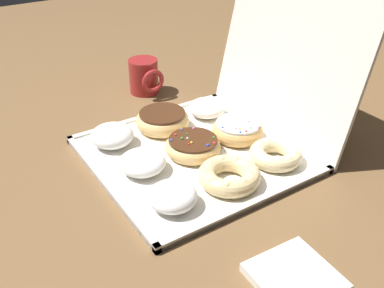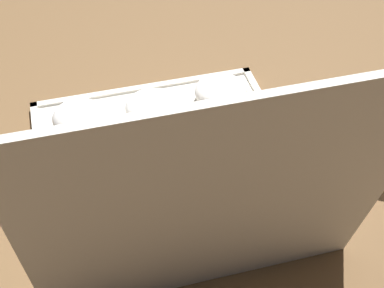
% 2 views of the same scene
% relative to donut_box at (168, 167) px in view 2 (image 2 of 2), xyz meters
% --- Properties ---
extents(ground_plane, '(3.00, 3.00, 0.00)m').
position_rel_donut_box_xyz_m(ground_plane, '(0.00, 0.00, -0.01)').
color(ground_plane, brown).
extents(donut_box, '(0.40, 0.40, 0.01)m').
position_rel_donut_box_xyz_m(donut_box, '(0.00, 0.00, 0.00)').
color(donut_box, silver).
rests_on(donut_box, ground).
extents(box_lid_open, '(0.40, 0.09, 0.38)m').
position_rel_donut_box_xyz_m(box_lid_open, '(0.00, 0.25, 0.18)').
color(box_lid_open, silver).
rests_on(box_lid_open, ground).
extents(powdered_filled_donut_0, '(0.09, 0.09, 0.05)m').
position_rel_donut_box_xyz_m(powdered_filled_donut_0, '(-0.12, -0.13, 0.03)').
color(powdered_filled_donut_0, white).
rests_on(powdered_filled_donut_0, donut_box).
extents(powdered_filled_donut_1, '(0.09, 0.09, 0.04)m').
position_rel_donut_box_xyz_m(powdered_filled_donut_1, '(0.00, -0.12, 0.03)').
color(powdered_filled_donut_1, white).
rests_on(powdered_filled_donut_1, donut_box).
extents(powdered_filled_donut_2, '(0.09, 0.09, 0.04)m').
position_rel_donut_box_xyz_m(powdered_filled_donut_2, '(0.12, -0.12, 0.03)').
color(powdered_filled_donut_2, white).
rests_on(powdered_filled_donut_2, donut_box).
extents(chocolate_frosted_donut_3, '(0.12, 0.12, 0.04)m').
position_rel_donut_box_xyz_m(chocolate_frosted_donut_3, '(-0.13, 0.00, 0.03)').
color(chocolate_frosted_donut_3, '#E5B770').
rests_on(chocolate_frosted_donut_3, donut_box).
extents(sprinkle_donut_4, '(0.12, 0.12, 0.04)m').
position_rel_donut_box_xyz_m(sprinkle_donut_4, '(0.00, -0.00, 0.02)').
color(sprinkle_donut_4, '#E5B770').
rests_on(sprinkle_donut_4, donut_box).
extents(cruller_donut_5, '(0.12, 0.12, 0.04)m').
position_rel_donut_box_xyz_m(cruller_donut_5, '(0.12, -0.00, 0.02)').
color(cruller_donut_5, '#EACC8C').
rests_on(cruller_donut_5, donut_box).
extents(powdered_filled_donut_6, '(0.09, 0.09, 0.04)m').
position_rel_donut_box_xyz_m(powdered_filled_donut_6, '(-0.12, 0.12, 0.02)').
color(powdered_filled_donut_6, white).
rests_on(powdered_filled_donut_6, donut_box).
extents(sprinkle_donut_7, '(0.11, 0.11, 0.04)m').
position_rel_donut_box_xyz_m(sprinkle_donut_7, '(0.00, 0.12, 0.02)').
color(sprinkle_donut_7, tan).
rests_on(sprinkle_donut_7, donut_box).
extents(cruller_donut_8, '(0.11, 0.11, 0.03)m').
position_rel_donut_box_xyz_m(cruller_donut_8, '(0.12, 0.12, 0.02)').
color(cruller_donut_8, beige).
rests_on(cruller_donut_8, donut_box).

